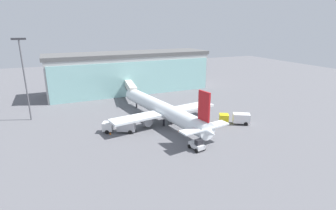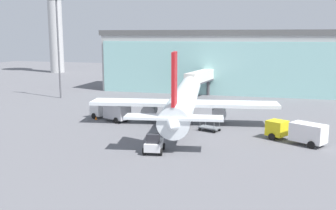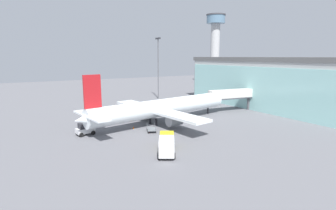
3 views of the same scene
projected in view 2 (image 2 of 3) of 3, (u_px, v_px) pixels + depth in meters
The scene contains 12 objects.
ground at pixel (183, 130), 54.90m from camera, with size 240.00×240.00×0.00m, color slate.
terminal_building at pixel (227, 61), 91.95m from camera, with size 58.29×16.92×14.21m.
jet_bridge at pixel (201, 77), 81.26m from camera, with size 3.86×14.17×5.79m.
control_tower at pixel (55, 8), 136.06m from camera, with size 10.06×10.06×36.04m.
apron_light_mast at pixel (58, 40), 80.69m from camera, with size 3.20×0.40×20.53m.
airplane at pixel (184, 100), 59.30m from camera, with size 27.96×38.37×11.25m.
catering_truck at pixel (111, 111), 60.97m from camera, with size 7.57×4.95×2.65m.
fuel_truck at pixel (298, 131), 47.95m from camera, with size 7.44×5.51×2.65m.
baggage_cart at pixel (210, 128), 54.09m from camera, with size 3.18×2.45×1.50m.
pushback_tug at pixel (154, 144), 44.10m from camera, with size 2.64×3.46×2.30m.
safety_cone_nose at pixel (180, 131), 53.04m from camera, with size 0.36×0.36×0.55m, color orange.
safety_cone_wingtip at pixel (96, 118), 61.46m from camera, with size 0.36×0.36×0.55m, color orange.
Camera 2 is at (13.30, -51.81, 13.03)m, focal length 42.00 mm.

